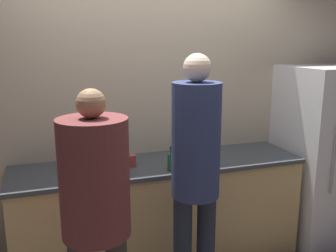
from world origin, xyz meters
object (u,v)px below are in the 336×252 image
Objects in this scene: bottle_green at (172,161)px; cup_red at (131,161)px; person_center at (196,167)px; person_left at (95,199)px; fruit_bowl at (85,162)px; utensil_crock at (183,144)px; refrigerator at (324,155)px.

bottle_green reaches higher than cup_red.
bottle_green is (-0.02, 0.41, -0.08)m from person_center.
fruit_bowl is at bearing 87.63° from person_left.
person_center is 9.61× the size of bottle_green.
bottle_green is 1.98× the size of cup_red.
fruit_bowl is at bearing 155.43° from bottle_green.
fruit_bowl reaches higher than cup_red.
cup_red is at bearing -16.28° from fruit_bowl.
person_left reaches higher than bottle_green.
utensil_crock is 1.57× the size of bottle_green.
person_left is at bearing -92.37° from fruit_bowl.
person_center is 6.12× the size of utensil_crock.
person_left is 0.85m from fruit_bowl.
cup_red is (-0.30, 0.59, -0.10)m from person_center.
person_center reaches higher than fruit_bowl.
utensil_crock is 3.11× the size of cup_red.
utensil_crock is (0.92, 1.00, -0.02)m from person_left.
person_left is 8.68× the size of bottle_green.
bottle_green is (0.63, -0.29, 0.03)m from fruit_bowl.
utensil_crock is (0.88, 0.15, 0.03)m from fruit_bowl.
refrigerator is 1.87m from cup_red.
person_center is 0.96m from fruit_bowl.
person_center reaches higher than cup_red.
refrigerator is 1.68m from person_center.
utensil_crock is at bearing 47.53° from person_left.
person_center is at bearing -105.21° from utensil_crock.
fruit_bowl is (-0.65, 0.69, -0.11)m from person_center.
person_center is 0.88m from utensil_crock.
person_center is (-1.57, -0.57, 0.23)m from refrigerator.
person_left is 5.53× the size of utensil_crock.
cup_red is at bearing 117.08° from person_center.
bottle_green is (-1.59, -0.17, 0.16)m from refrigerator.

